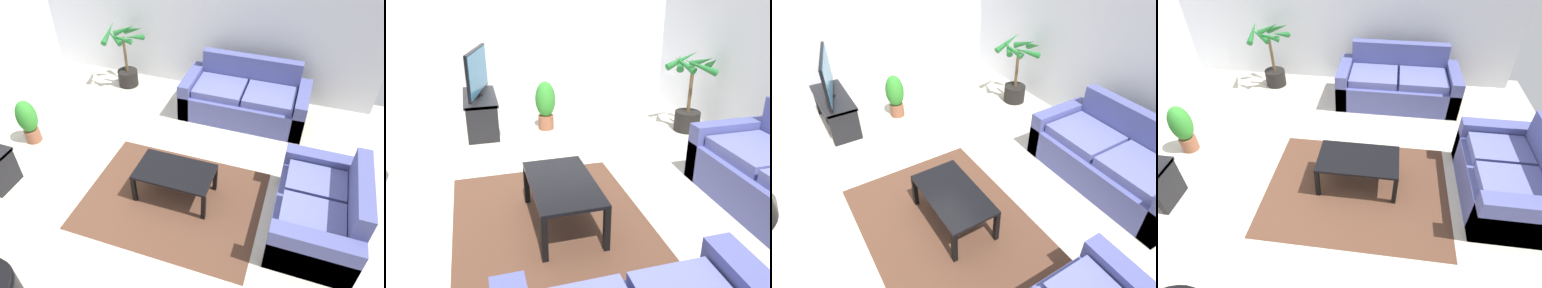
# 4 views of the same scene
# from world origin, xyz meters

# --- Properties ---
(ground_plane) EXTENTS (6.60, 6.60, 0.00)m
(ground_plane) POSITION_xyz_m (0.00, 0.00, 0.00)
(ground_plane) COLOR beige
(wall_back) EXTENTS (6.00, 0.06, 2.70)m
(wall_back) POSITION_xyz_m (0.00, 3.00, 1.35)
(wall_back) COLOR silver
(wall_back) RESTS_ON ground
(wall_left) EXTENTS (0.06, 6.00, 2.70)m
(wall_left) POSITION_xyz_m (-3.00, 0.00, 1.35)
(wall_left) COLOR silver
(wall_left) RESTS_ON ground
(couch_main) EXTENTS (1.95, 0.90, 0.90)m
(couch_main) POSITION_xyz_m (1.00, 2.28, 0.30)
(couch_main) COLOR #4C518C
(couch_main) RESTS_ON ground
(tv_stand) EXTENTS (1.10, 0.45, 0.51)m
(tv_stand) POSITION_xyz_m (-2.05, -0.30, 0.33)
(tv_stand) COLOR black
(tv_stand) RESTS_ON ground
(tv) EXTENTS (1.06, 0.31, 0.65)m
(tv) POSITION_xyz_m (-2.05, -0.29, 0.85)
(tv) COLOR black
(tv) RESTS_ON tv_stand
(coffee_table) EXTENTS (0.95, 0.55, 0.42)m
(coffee_table) POSITION_xyz_m (0.57, 0.28, 0.37)
(coffee_table) COLOR black
(coffee_table) RESTS_ON ground
(area_rug) EXTENTS (2.20, 1.70, 0.01)m
(area_rug) POSITION_xyz_m (0.57, 0.18, 0.00)
(area_rug) COLOR #513323
(area_rug) RESTS_ON ground
(potted_palm) EXTENTS (0.67, 0.66, 1.12)m
(potted_palm) POSITION_xyz_m (-1.23, 2.55, 0.49)
(potted_palm) COLOR black
(potted_palm) RESTS_ON ground
(potted_plant_small) EXTENTS (0.29, 0.29, 0.70)m
(potted_plant_small) POSITION_xyz_m (-1.85, 0.61, 0.38)
(potted_plant_small) COLOR brown
(potted_plant_small) RESTS_ON ground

